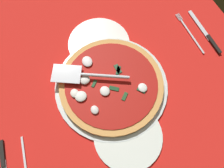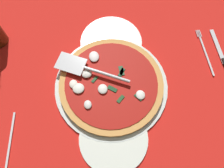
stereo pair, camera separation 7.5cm
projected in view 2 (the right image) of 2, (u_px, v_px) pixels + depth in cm
name	position (u px, v px, depth cm)	size (l,w,h in cm)	color
ground_plane	(110.00, 83.00, 77.58)	(102.74, 102.74, 0.80)	red
checker_pattern	(110.00, 82.00, 77.16)	(102.74, 102.74, 0.10)	silver
pizza_pan	(112.00, 86.00, 76.05)	(36.94, 36.94, 1.06)	silver
dinner_plate_left	(111.00, 42.00, 82.59)	(21.86, 21.86, 1.00)	white
dinner_plate_right	(114.00, 139.00, 69.46)	(20.80, 20.80, 1.00)	white
pizza	(111.00, 84.00, 74.67)	(33.78, 33.78, 3.21)	#E29C50
pizza_server	(87.00, 69.00, 73.97)	(15.20, 23.35, 1.00)	silver
place_setting_near	(0.00, 143.00, 69.16)	(23.04, 16.02, 1.40)	white
place_setting_far	(214.00, 56.00, 80.62)	(21.10, 11.62, 1.40)	white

